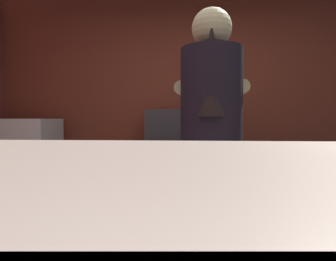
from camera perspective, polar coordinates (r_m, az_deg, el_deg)
wall_back at (r=3.58m, az=6.39°, el=5.97°), size 5.20×0.10×2.70m
prep_counter at (r=2.20m, az=17.84°, el=-15.70°), size 2.10×0.60×0.90m
back_shelf at (r=3.33m, az=2.83°, el=-6.43°), size 0.83×0.36×1.23m
mini_fridge at (r=3.67m, az=-26.85°, el=-6.69°), size 0.66×0.58×1.13m
bartender at (r=1.58m, az=8.71°, el=-2.09°), size 0.45×0.53×1.74m
mixing_bowl at (r=1.95m, az=7.74°, el=-3.67°), size 0.17×0.17×0.05m
chefs_knife at (r=2.03m, az=15.59°, el=-4.02°), size 0.24×0.11×0.01m
bottle_soy at (r=3.25m, az=3.36°, el=5.62°), size 0.07×0.07×0.20m
bottle_olive_oil at (r=3.36m, az=6.77°, el=5.69°), size 0.06×0.06×0.23m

